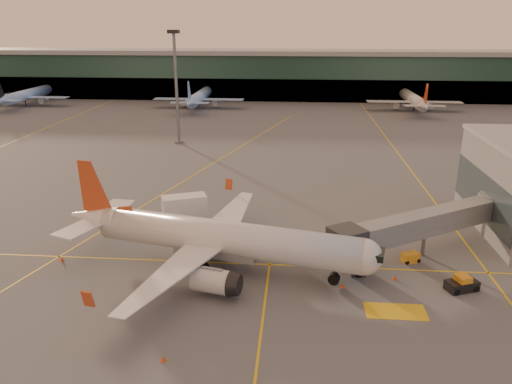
# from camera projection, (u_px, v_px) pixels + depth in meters

# --- Properties ---
(ground) EXTENTS (600.00, 600.00, 0.00)m
(ground) POSITION_uv_depth(u_px,v_px,m) (221.00, 284.00, 54.47)
(ground) COLOR #4C4F54
(ground) RESTS_ON ground
(taxi_markings) EXTENTS (100.12, 173.00, 0.01)m
(taxi_markings) POSITION_uv_depth(u_px,v_px,m) (218.00, 169.00, 97.01)
(taxi_markings) COLOR gold
(taxi_markings) RESTS_ON ground
(terminal) EXTENTS (400.00, 20.00, 17.60)m
(terminal) POSITION_uv_depth(u_px,v_px,m) (277.00, 75.00, 185.42)
(terminal) COLOR #19382D
(terminal) RESTS_ON ground
(mast_west_near) EXTENTS (2.40, 2.40, 25.60)m
(mast_west_near) POSITION_uv_depth(u_px,v_px,m) (176.00, 79.00, 113.52)
(mast_west_near) COLOR slate
(mast_west_near) RESTS_ON ground
(distant_aircraft_row) EXTENTS (350.00, 34.00, 13.00)m
(distant_aircraft_row) POSITION_uv_depth(u_px,v_px,m) (307.00, 109.00, 164.94)
(distant_aircraft_row) COLOR #96BDFB
(distant_aircraft_row) RESTS_ON ground
(main_airplane) EXTENTS (37.74, 34.35, 11.51)m
(main_airplane) POSITION_uv_depth(u_px,v_px,m) (216.00, 238.00, 56.87)
(main_airplane) COLOR silver
(main_airplane) RESTS_ON ground
(jet_bridge) EXTENTS (24.95, 17.56, 5.75)m
(jet_bridge) POSITION_uv_depth(u_px,v_px,m) (434.00, 223.00, 60.70)
(jet_bridge) COLOR slate
(jet_bridge) RESTS_ON ground
(catering_truck) EXTENTS (6.49, 4.61, 4.62)m
(catering_truck) POSITION_uv_depth(u_px,v_px,m) (185.00, 210.00, 68.72)
(catering_truck) COLOR red
(catering_truck) RESTS_ON ground
(gpu_cart) EXTENTS (2.35, 1.94, 1.19)m
(gpu_cart) POSITION_uv_depth(u_px,v_px,m) (411.00, 257.00, 59.32)
(gpu_cart) COLOR orange
(gpu_cart) RESTS_ON ground
(pushback_tug) EXTENTS (3.74, 2.86, 1.71)m
(pushback_tug) POSITION_uv_depth(u_px,v_px,m) (462.00, 284.00, 53.00)
(pushback_tug) COLOR black
(pushback_tug) RESTS_ON ground
(cone_nose) EXTENTS (0.43, 0.43, 0.55)m
(cone_nose) POSITION_uv_depth(u_px,v_px,m) (395.00, 277.00, 55.30)
(cone_nose) COLOR #EE400C
(cone_nose) RESTS_ON ground
(cone_tail) EXTENTS (0.44, 0.44, 0.56)m
(cone_tail) POSITION_uv_depth(u_px,v_px,m) (62.00, 259.00, 59.65)
(cone_tail) COLOR #EE400C
(cone_tail) RESTS_ON ground
(cone_wing_right) EXTENTS (0.42, 0.42, 0.54)m
(cone_wing_right) POSITION_uv_depth(u_px,v_px,m) (163.00, 359.00, 41.94)
(cone_wing_right) COLOR #EE400C
(cone_wing_right) RESTS_ON ground
(cone_fwd) EXTENTS (0.42, 0.42, 0.54)m
(cone_fwd) POSITION_uv_depth(u_px,v_px,m) (343.00, 285.00, 53.62)
(cone_fwd) COLOR #EE400C
(cone_fwd) RESTS_ON ground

